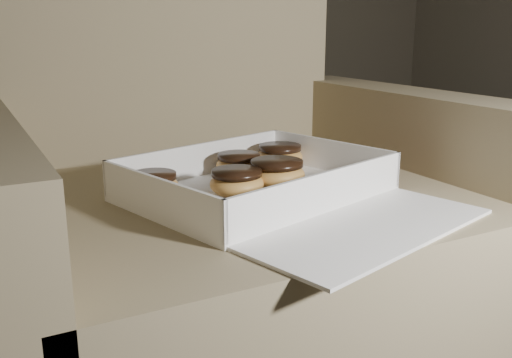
{
  "coord_description": "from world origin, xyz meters",
  "views": [
    {
      "loc": [
        -0.61,
        -0.54,
        0.7
      ],
      "look_at": [
        -0.2,
        0.24,
        0.46
      ],
      "focal_mm": 40.0,
      "sensor_mm": 36.0,
      "label": 1
    }
  ],
  "objects": [
    {
      "name": "crumb_c",
      "position": [
        -0.16,
        0.13,
        0.44
      ],
      "size": [
        0.01,
        0.01,
        0.0
      ],
      "primitive_type": "ellipsoid",
      "color": "black",
      "rests_on": "bakery_box"
    },
    {
      "name": "bakery_box",
      "position": [
        -0.18,
        0.2,
        0.44
      ],
      "size": [
        0.49,
        0.54,
        0.07
      ],
      "rotation": [
        0.0,
        0.0,
        0.28
      ],
      "color": "white",
      "rests_on": "armchair"
    },
    {
      "name": "donut_d",
      "position": [
        -0.08,
        0.36,
        0.46
      ],
      "size": [
        0.09,
        0.09,
        0.04
      ],
      "color": "#E1A34E",
      "rests_on": "bakery_box"
    },
    {
      "name": "crumb_b",
      "position": [
        -0.07,
        0.26,
        0.44
      ],
      "size": [
        0.01,
        0.01,
        0.0
      ],
      "primitive_type": "ellipsoid",
      "color": "black",
      "rests_on": "bakery_box"
    },
    {
      "name": "crumb_a",
      "position": [
        -0.28,
        0.11,
        0.44
      ],
      "size": [
        0.01,
        0.01,
        0.0
      ],
      "primitive_type": "ellipsoid",
      "color": "black",
      "rests_on": "bakery_box"
    },
    {
      "name": "donut_c",
      "position": [
        -0.16,
        0.24,
        0.46
      ],
      "size": [
        0.09,
        0.09,
        0.05
      ],
      "color": "#E1A34E",
      "rests_on": "bakery_box"
    },
    {
      "name": "donut_b",
      "position": [
        -0.18,
        0.34,
        0.46
      ],
      "size": [
        0.08,
        0.08,
        0.04
      ],
      "color": "#E1A34E",
      "rests_on": "bakery_box"
    },
    {
      "name": "donut_a",
      "position": [
        -0.24,
        0.23,
        0.46
      ],
      "size": [
        0.09,
        0.09,
        0.04
      ],
      "color": "#E1A34E",
      "rests_on": "bakery_box"
    },
    {
      "name": "armchair",
      "position": [
        -0.2,
        0.36,
        0.3
      ],
      "size": [
        0.92,
        0.78,
        0.96
      ],
      "color": "#857355",
      "rests_on": "floor"
    },
    {
      "name": "donut_e",
      "position": [
        -0.35,
        0.28,
        0.46
      ],
      "size": [
        0.08,
        0.08,
        0.04
      ],
      "color": "#E1A34E",
      "rests_on": "bakery_box"
    }
  ]
}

